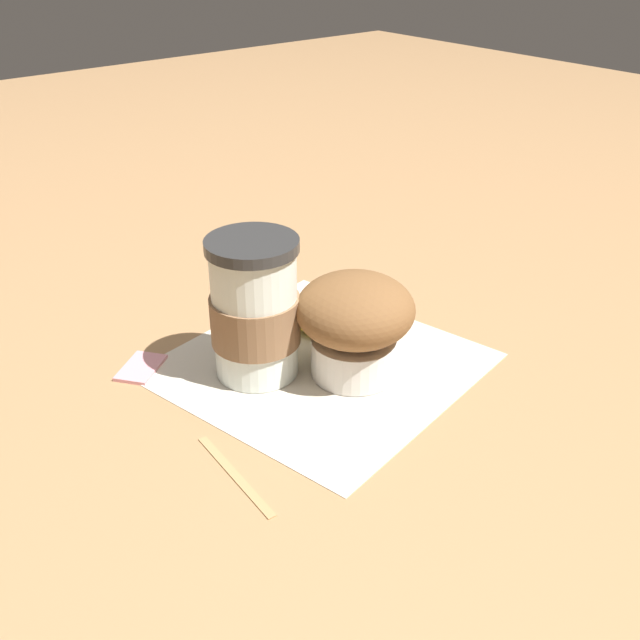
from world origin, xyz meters
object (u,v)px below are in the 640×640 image
Objects in this scene: coffee_cup at (255,311)px; sugar_packet at (141,366)px; banana at (317,320)px; muffin at (355,321)px.

sugar_packet is (-0.08, 0.07, -0.06)m from coffee_cup.
muffin is at bearing -103.03° from banana.
coffee_cup reaches higher than sugar_packet.
banana is (0.08, 0.01, -0.05)m from coffee_cup.
sugar_packet is at bearing 138.41° from coffee_cup.
muffin reaches higher than banana.
coffee_cup is 0.09m from muffin.
banana is at bearing 76.97° from muffin.
coffee_cup is 1.01× the size of banana.
muffin is 0.21m from sugar_packet.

